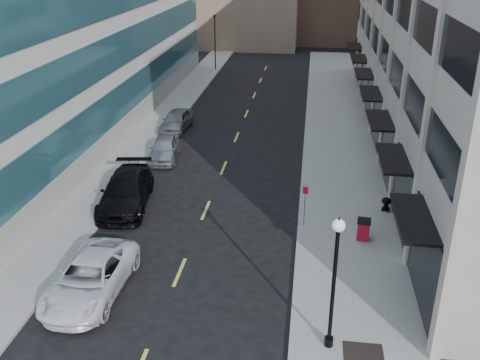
% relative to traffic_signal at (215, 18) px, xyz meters
% --- Properties ---
extents(sidewalk_right, '(5.00, 80.00, 0.15)m').
position_rel_traffic_signal_xyz_m(sidewalk_right, '(13.00, -28.00, -5.64)').
color(sidewalk_right, gray).
rests_on(sidewalk_right, ground).
extents(sidewalk_left, '(3.00, 80.00, 0.15)m').
position_rel_traffic_signal_xyz_m(sidewalk_left, '(-1.00, -28.00, -5.64)').
color(sidewalk_left, gray).
rests_on(sidewalk_left, ground).
extents(grate_far, '(1.40, 1.00, 0.01)m').
position_rel_traffic_signal_xyz_m(grate_far, '(13.10, -44.20, -5.56)').
color(grate_far, black).
rests_on(grate_far, sidewalk_right).
extents(road_centerline, '(0.15, 68.20, 0.01)m').
position_rel_traffic_signal_xyz_m(road_centerline, '(5.50, -31.00, -5.71)').
color(road_centerline, '#D8CC4C').
rests_on(road_centerline, ground).
extents(traffic_signal, '(0.66, 0.66, 6.98)m').
position_rel_traffic_signal_xyz_m(traffic_signal, '(0.00, 0.00, 0.00)').
color(traffic_signal, black).
rests_on(traffic_signal, ground).
extents(car_white_van, '(2.70, 5.67, 1.56)m').
position_rel_traffic_signal_xyz_m(car_white_van, '(2.30, -42.00, -4.94)').
color(car_white_van, white).
rests_on(car_white_van, ground).
extents(car_black_pickup, '(3.25, 6.29, 1.74)m').
position_rel_traffic_signal_xyz_m(car_black_pickup, '(1.10, -34.00, -4.85)').
color(car_black_pickup, black).
rests_on(car_black_pickup, ground).
extents(car_silver_sedan, '(2.24, 4.52, 1.48)m').
position_rel_traffic_signal_xyz_m(car_silver_sedan, '(1.36, -27.00, -4.98)').
color(car_silver_sedan, '#96999E').
rests_on(car_silver_sedan, ground).
extents(car_grey_sedan, '(2.11, 4.66, 1.55)m').
position_rel_traffic_signal_xyz_m(car_grey_sedan, '(0.70, -21.00, -4.94)').
color(car_grey_sedan, gray).
rests_on(car_grey_sedan, ground).
extents(trash_bin, '(0.70, 0.75, 1.03)m').
position_rel_traffic_signal_xyz_m(trash_bin, '(13.65, -36.24, -5.01)').
color(trash_bin, '#AC0B23').
rests_on(trash_bin, sidewalk_right).
extents(lamppost, '(0.43, 0.43, 5.19)m').
position_rel_traffic_signal_xyz_m(lamppost, '(11.90, -44.00, -2.52)').
color(lamppost, black).
rests_on(lamppost, sidewalk_right).
extents(sign_post, '(0.27, 0.09, 2.31)m').
position_rel_traffic_signal_xyz_m(sign_post, '(10.80, -35.29, -4.07)').
color(sign_post, slate).
rests_on(sign_post, sidewalk_right).
extents(urn_planter, '(0.52, 0.52, 0.73)m').
position_rel_traffic_signal_xyz_m(urn_planter, '(15.10, -32.98, -5.13)').
color(urn_planter, black).
rests_on(urn_planter, sidewalk_right).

